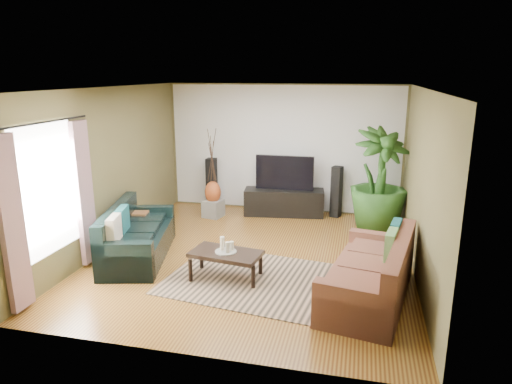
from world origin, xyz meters
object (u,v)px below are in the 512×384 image
(speaker_right, at_px, (336,192))
(side_table, at_px, (136,225))
(tv_stand, at_px, (284,202))
(sofa_left, at_px, (138,232))
(sofa_right, at_px, (369,269))
(potted_plant, at_px, (379,179))
(pedestal, at_px, (213,208))
(vase, at_px, (213,192))
(coffee_table, at_px, (226,265))
(speaker_left, at_px, (212,183))
(television, at_px, (285,173))

(speaker_right, distance_m, side_table, 4.07)
(tv_stand, bearing_deg, speaker_right, -0.34)
(sofa_left, distance_m, sofa_right, 3.67)
(sofa_left, xyz_separation_m, side_table, (-0.44, 0.73, -0.15))
(side_table, bearing_deg, tv_stand, 41.04)
(sofa_left, relative_size, speaker_right, 1.86)
(sofa_right, height_order, speaker_right, speaker_right)
(potted_plant, xyz_separation_m, pedestal, (-3.29, -0.04, -0.79))
(speaker_right, bearing_deg, tv_stand, -155.19)
(vase, distance_m, side_table, 1.85)
(pedestal, height_order, vase, vase)
(coffee_table, xyz_separation_m, tv_stand, (0.31, 3.22, 0.07))
(speaker_left, bearing_deg, potted_plant, -9.25)
(tv_stand, distance_m, side_table, 3.12)
(coffee_table, xyz_separation_m, potted_plant, (2.19, 2.79, 0.76))
(vase, bearing_deg, potted_plant, 0.73)
(sofa_right, distance_m, speaker_left, 4.86)
(speaker_right, bearing_deg, television, -156.25)
(television, bearing_deg, pedestal, -160.82)
(coffee_table, xyz_separation_m, side_table, (-2.05, 1.18, 0.07))
(tv_stand, relative_size, side_table, 2.98)
(speaker_right, bearing_deg, pedestal, -148.62)
(tv_stand, distance_m, speaker_left, 1.67)
(tv_stand, xyz_separation_m, speaker_right, (1.07, 0.13, 0.26))
(vase, bearing_deg, sofa_left, -102.28)
(potted_plant, xyz_separation_m, side_table, (-4.23, -1.62, -0.69))
(tv_stand, bearing_deg, sofa_left, -131.99)
(vase, height_order, side_table, vase)
(side_table, bearing_deg, sofa_right, -18.16)
(sofa_left, relative_size, vase, 4.25)
(speaker_left, bearing_deg, coffee_table, -68.51)
(sofa_left, bearing_deg, speaker_right, -59.43)
(speaker_right, xyz_separation_m, pedestal, (-2.49, -0.60, -0.35))
(speaker_right, bearing_deg, sofa_left, -118.01)
(sofa_right, distance_m, tv_stand, 3.79)
(sofa_left, xyz_separation_m, vase, (0.50, 2.31, 0.10))
(sofa_right, relative_size, pedestal, 5.72)
(sofa_left, bearing_deg, vase, -26.00)
(sofa_right, height_order, vase, sofa_right)
(sofa_right, relative_size, coffee_table, 2.06)
(tv_stand, height_order, potted_plant, potted_plant)
(sofa_left, height_order, vase, sofa_left)
(coffee_table, relative_size, side_table, 1.82)
(sofa_left, relative_size, pedestal, 5.44)
(side_table, bearing_deg, speaker_left, 71.88)
(sofa_right, distance_m, speaker_right, 3.57)
(speaker_left, distance_m, side_table, 2.31)
(speaker_left, height_order, potted_plant, potted_plant)
(coffee_table, relative_size, vase, 2.17)
(potted_plant, xyz_separation_m, vase, (-3.29, -0.04, -0.44))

